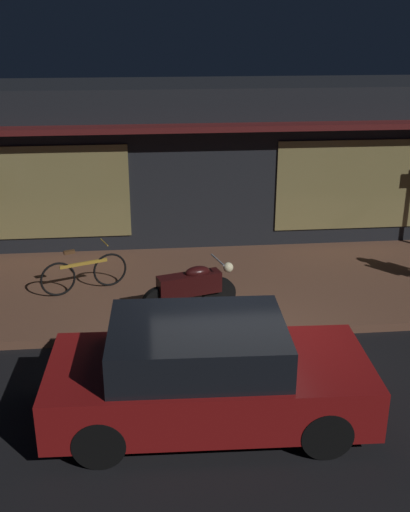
# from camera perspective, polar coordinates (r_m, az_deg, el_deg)

# --- Properties ---
(ground_plane) EXTENTS (60.00, 60.00, 0.00)m
(ground_plane) POSITION_cam_1_polar(r_m,az_deg,el_deg) (9.42, 2.85, -10.66)
(ground_plane) COLOR black
(sidewalk_slab) EXTENTS (18.00, 4.00, 0.15)m
(sidewalk_slab) POSITION_cam_1_polar(r_m,az_deg,el_deg) (12.02, 0.80, -2.82)
(sidewalk_slab) COLOR brown
(sidewalk_slab) RESTS_ON ground_plane
(storefront_building) EXTENTS (18.00, 3.30, 3.60)m
(storefront_building) POSITION_cam_1_polar(r_m,az_deg,el_deg) (14.69, -0.65, 8.79)
(storefront_building) COLOR black
(storefront_building) RESTS_ON ground_plane
(motorcycle) EXTENTS (1.67, 0.70, 0.97)m
(motorcycle) POSITION_cam_1_polar(r_m,az_deg,el_deg) (10.55, -1.29, -3.00)
(motorcycle) COLOR black
(motorcycle) RESTS_ON sidewalk_slab
(bicycle_parked) EXTENTS (1.56, 0.67, 0.91)m
(bicycle_parked) POSITION_cam_1_polar(r_m,az_deg,el_deg) (11.73, -11.12, -1.56)
(bicycle_parked) COLOR black
(bicycle_parked) RESTS_ON sidewalk_slab
(parked_car_far) EXTENTS (4.16, 1.90, 1.42)m
(parked_car_far) POSITION_cam_1_polar(r_m,az_deg,el_deg) (8.04, 0.08, -10.87)
(parked_car_far) COLOR black
(parked_car_far) RESTS_ON ground_plane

